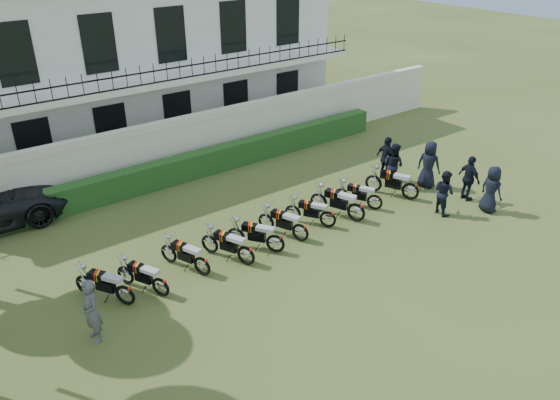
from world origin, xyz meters
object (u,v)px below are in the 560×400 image
(officer_3, at_px, (429,164))
(motorcycle_9, at_px, (411,187))
(officer_0, at_px, (491,189))
(officer_5, at_px, (387,159))
(officer_1, at_px, (444,192))
(officer_2, at_px, (469,178))
(motorcycle_7, at_px, (356,208))
(motorcycle_6, at_px, (328,216))
(motorcycle_4, at_px, (275,239))
(motorcycle_2, at_px, (202,262))
(motorcycle_0, at_px, (125,291))
(motorcycle_5, at_px, (300,228))
(motorcycle_8, at_px, (375,199))
(officer_4, at_px, (393,165))
(motorcycle_1, at_px, (160,283))
(inspector, at_px, (91,312))
(motorcycle_3, at_px, (246,251))

(officer_3, bearing_deg, motorcycle_9, 88.00)
(officer_0, bearing_deg, officer_5, 19.58)
(officer_1, distance_m, officer_2, 1.57)
(motorcycle_7, bearing_deg, motorcycle_6, 143.85)
(motorcycle_6, relative_size, motorcycle_7, 0.80)
(motorcycle_4, bearing_deg, officer_1, -47.27)
(officer_2, relative_size, officer_3, 0.93)
(motorcycle_2, bearing_deg, officer_3, -21.21)
(motorcycle_4, bearing_deg, officer_0, -51.28)
(motorcycle_0, xyz_separation_m, motorcycle_5, (5.81, -0.23, -0.00))
(motorcycle_8, height_order, officer_3, officer_3)
(officer_4, height_order, officer_5, officer_5)
(motorcycle_1, height_order, officer_5, officer_5)
(inspector, height_order, officer_0, officer_0)
(officer_1, height_order, officer_5, officer_5)
(motorcycle_5, bearing_deg, motorcycle_7, -24.78)
(motorcycle_7, height_order, officer_1, officer_1)
(motorcycle_7, relative_size, motorcycle_8, 1.22)
(motorcycle_3, xyz_separation_m, motorcycle_4, (1.11, 0.03, -0.00))
(motorcycle_3, distance_m, officer_1, 7.51)
(motorcycle_2, xyz_separation_m, motorcycle_9, (8.55, -0.35, 0.05))
(motorcycle_3, bearing_deg, officer_2, -31.72)
(motorcycle_3, bearing_deg, motorcycle_1, 153.96)
(motorcycle_8, xyz_separation_m, inspector, (-10.41, -0.68, 0.40))
(motorcycle_4, relative_size, inspector, 0.96)
(motorcycle_3, distance_m, motorcycle_8, 5.62)
(motorcycle_6, distance_m, officer_4, 4.30)
(inspector, xyz_separation_m, officer_2, (13.74, -0.77, 0.01))
(motorcycle_1, height_order, motorcycle_4, motorcycle_4)
(motorcycle_4, height_order, inspector, inspector)
(motorcycle_0, bearing_deg, motorcycle_2, -32.73)
(motorcycle_4, bearing_deg, officer_3, -32.02)
(inspector, bearing_deg, motorcycle_4, 89.56)
(motorcycle_4, bearing_deg, inspector, 150.42)
(motorcycle_9, bearing_deg, motorcycle_7, 155.65)
(officer_2, xyz_separation_m, officer_3, (-0.30, 1.63, 0.06))
(motorcycle_1, bearing_deg, officer_1, -34.12)
(motorcycle_2, bearing_deg, motorcycle_4, -28.23)
(motorcycle_1, relative_size, officer_1, 1.04)
(motorcycle_9, distance_m, officer_4, 1.36)
(motorcycle_5, bearing_deg, motorcycle_2, 154.85)
(motorcycle_4, height_order, motorcycle_7, motorcycle_7)
(officer_1, relative_size, officer_4, 0.92)
(motorcycle_3, bearing_deg, officer_3, -21.23)
(officer_2, bearing_deg, motorcycle_2, 92.38)
(motorcycle_2, relative_size, motorcycle_3, 0.97)
(motorcycle_0, distance_m, inspector, 1.45)
(inspector, bearing_deg, officer_3, 88.20)
(motorcycle_3, relative_size, officer_1, 1.13)
(motorcycle_2, distance_m, motorcycle_4, 2.45)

